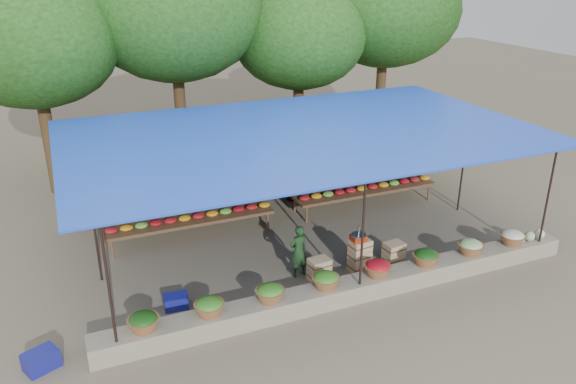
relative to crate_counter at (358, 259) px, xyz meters
name	(u,v)px	position (x,y,z in m)	size (l,w,h in m)	color
ground	(301,240)	(-0.57, 1.84, -0.31)	(60.00, 60.00, 0.00)	#6B634F
stone_curb	(356,289)	(-0.57, -0.91, -0.11)	(10.60, 0.55, 0.40)	#716C5A
stall_canopy	(301,137)	(-0.57, 1.90, 2.37)	(10.80, 6.60, 2.82)	black
produce_baskets	(352,274)	(-0.67, -0.91, 0.25)	(8.98, 0.58, 0.34)	brown
netting_backdrop	(257,155)	(-0.57, 4.99, 0.94)	(10.60, 0.06, 2.50)	#214719
tree_row	(238,21)	(-0.07, 7.93, 4.39)	(16.51, 5.50, 7.12)	#382914
fruit_table_left	(189,214)	(-3.06, 3.19, 0.30)	(4.21, 0.95, 0.93)	#4C391E
fruit_table_right	(363,185)	(1.94, 3.19, 0.30)	(4.21, 0.95, 0.93)	#4C391E
crate_counter	(358,259)	(0.00, 0.00, 0.00)	(2.38, 0.39, 0.77)	tan
weighing_scale	(358,237)	(-0.03, 0.00, 0.54)	(0.34, 0.34, 0.36)	#AE2D0D
vendor_seated	(298,251)	(-1.32, 0.34, 0.30)	(0.44, 0.29, 1.21)	#173418
customer_left	(136,196)	(-4.17, 4.33, 0.51)	(0.80, 0.62, 1.64)	slate
customer_mid	(293,172)	(0.25, 4.28, 0.56)	(1.12, 0.65, 1.74)	slate
customer_right	(366,170)	(2.38, 3.84, 0.46)	(0.90, 0.38, 1.54)	slate
blue_crate_front	(41,360)	(-6.61, -0.75, -0.15)	(0.55, 0.40, 0.33)	navy
blue_crate_back	(176,301)	(-4.09, 0.16, -0.17)	(0.47, 0.34, 0.28)	navy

